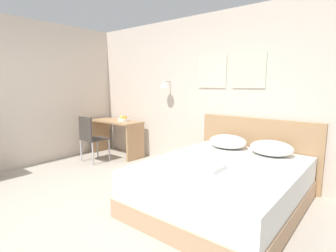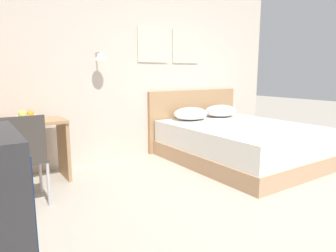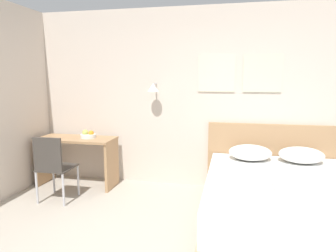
# 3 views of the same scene
# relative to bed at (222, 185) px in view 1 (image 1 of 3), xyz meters

# --- Properties ---
(ground_plane) EXTENTS (24.00, 24.00, 0.00)m
(ground_plane) POSITION_rel_bed_xyz_m (-1.16, -1.48, -0.27)
(ground_plane) COLOR #B2A899
(wall_back) EXTENTS (5.58, 0.31, 2.65)m
(wall_back) POSITION_rel_bed_xyz_m (-1.16, 1.14, 1.06)
(wall_back) COLOR beige
(wall_back) RESTS_ON ground_plane
(bed) EXTENTS (1.70, 2.10, 0.54)m
(bed) POSITION_rel_bed_xyz_m (0.00, 0.00, 0.00)
(bed) COLOR tan
(bed) RESTS_ON ground_plane
(headboard) EXTENTS (1.82, 0.06, 0.99)m
(headboard) POSITION_rel_bed_xyz_m (0.00, 1.08, 0.23)
(headboard) COLOR #A87F56
(headboard) RESTS_ON ground_plane
(pillow_left) EXTENTS (0.57, 0.47, 0.20)m
(pillow_left) POSITION_rel_bed_xyz_m (-0.32, 0.76, 0.37)
(pillow_left) COLOR white
(pillow_left) RESTS_ON bed
(pillow_right) EXTENTS (0.57, 0.47, 0.20)m
(pillow_right) POSITION_rel_bed_xyz_m (0.32, 0.76, 0.37)
(pillow_right) COLOR white
(pillow_right) RESTS_ON bed
(folded_towel_near_foot) EXTENTS (0.30, 0.32, 0.06)m
(folded_towel_near_foot) POSITION_rel_bed_xyz_m (-0.01, -0.31, 0.30)
(folded_towel_near_foot) COLOR white
(folded_towel_near_foot) RESTS_ON bed
(desk) EXTENTS (1.16, 0.50, 0.74)m
(desk) POSITION_rel_bed_xyz_m (-2.87, 0.75, 0.25)
(desk) COLOR #A87F56
(desk) RESTS_ON ground_plane
(desk_chair) EXTENTS (0.42, 0.42, 0.90)m
(desk_chair) POSITION_rel_bed_xyz_m (-2.85, 0.08, 0.26)
(desk_chair) COLOR #3D3833
(desk_chair) RESTS_ON ground_plane
(fruit_bowl) EXTENTS (0.23, 0.23, 0.12)m
(fruit_bowl) POSITION_rel_bed_xyz_m (-2.69, 0.78, 0.51)
(fruit_bowl) COLOR silver
(fruit_bowl) RESTS_ON desk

